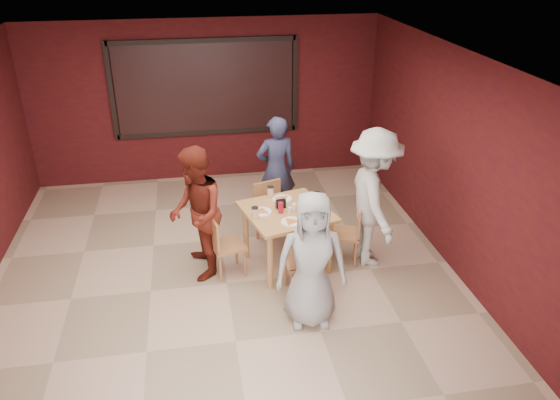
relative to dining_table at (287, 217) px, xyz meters
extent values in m
plane|color=tan|center=(-0.83, -0.32, -0.72)|extent=(7.00, 7.00, 0.00)
cube|color=black|center=(-0.83, 3.13, 0.93)|extent=(3.00, 0.02, 1.50)
cube|color=tan|center=(0.00, 0.00, 0.08)|extent=(1.27, 1.27, 0.04)
cylinder|color=tan|center=(-0.51, 0.30, -0.33)|extent=(0.08, 0.08, 0.78)
cylinder|color=tan|center=(0.30, 0.51, -0.33)|extent=(0.08, 0.08, 0.78)
cylinder|color=tan|center=(-0.30, -0.51, -0.33)|extent=(0.08, 0.08, 0.78)
cylinder|color=tan|center=(0.51, -0.30, -0.33)|extent=(0.08, 0.08, 0.78)
cylinder|color=white|center=(0.00, -0.33, 0.11)|extent=(0.26, 0.26, 0.01)
cone|color=#D5954B|center=(0.00, -0.33, 0.13)|extent=(0.24, 0.24, 0.02)
cylinder|color=#F7EFC4|center=(0.14, -0.43, 0.18)|extent=(0.09, 0.09, 0.14)
cylinder|color=black|center=(0.14, -0.43, 0.25)|extent=(0.09, 0.09, 0.01)
cylinder|color=white|center=(0.00, 0.33, 0.11)|extent=(0.26, 0.26, 0.01)
cone|color=#D5954B|center=(0.00, 0.33, 0.13)|extent=(0.24, 0.24, 0.02)
cylinder|color=#F7EFC4|center=(-0.14, 0.43, 0.18)|extent=(0.09, 0.09, 0.14)
cylinder|color=black|center=(-0.14, 0.43, 0.25)|extent=(0.09, 0.09, 0.01)
cylinder|color=white|center=(-0.33, 0.00, 0.11)|extent=(0.26, 0.26, 0.01)
cone|color=#D5954B|center=(-0.33, 0.00, 0.13)|extent=(0.24, 0.24, 0.02)
cylinder|color=#F7EFC4|center=(-0.43, -0.14, 0.18)|extent=(0.09, 0.09, 0.14)
cylinder|color=black|center=(-0.43, -0.14, 0.25)|extent=(0.09, 0.09, 0.01)
cylinder|color=white|center=(0.33, 0.00, 0.11)|extent=(0.26, 0.26, 0.01)
cone|color=#D5954B|center=(0.33, 0.00, 0.13)|extent=(0.24, 0.24, 0.02)
cylinder|color=#F7EFC4|center=(0.43, 0.14, 0.18)|extent=(0.09, 0.09, 0.14)
cylinder|color=black|center=(0.43, 0.14, 0.25)|extent=(0.09, 0.09, 0.01)
cylinder|color=silver|center=(0.09, -0.03, 0.16)|extent=(0.06, 0.06, 0.10)
cylinder|color=silver|center=(0.02, -0.09, 0.15)|extent=(0.05, 0.05, 0.08)
cylinder|color=maroon|center=(-0.09, -0.05, 0.18)|extent=(0.07, 0.07, 0.15)
cube|color=black|center=(-0.06, 0.08, 0.16)|extent=(0.13, 0.08, 0.12)
cube|color=#B16A45|center=(0.08, -0.66, -0.26)|extent=(0.46, 0.46, 0.04)
cylinder|color=#B16A45|center=(0.26, -0.47, -0.50)|extent=(0.04, 0.04, 0.44)
cylinder|color=#B16A45|center=(-0.10, -0.49, -0.50)|extent=(0.04, 0.04, 0.44)
cylinder|color=#B16A45|center=(0.27, -0.83, -0.50)|extent=(0.04, 0.04, 0.44)
cylinder|color=#B16A45|center=(-0.09, -0.85, -0.50)|extent=(0.04, 0.04, 0.44)
cube|color=#B16A45|center=(0.09, -0.86, -0.01)|extent=(0.45, 0.06, 0.42)
cube|color=#B16A45|center=(-0.07, 0.63, -0.28)|extent=(0.54, 0.54, 0.04)
cylinder|color=#B16A45|center=(-0.18, 0.41, -0.51)|extent=(0.04, 0.04, 0.41)
cylinder|color=#B16A45|center=(0.15, 0.52, -0.51)|extent=(0.04, 0.04, 0.41)
cylinder|color=#B16A45|center=(-0.29, 0.73, -0.51)|extent=(0.04, 0.04, 0.41)
cylinder|color=#B16A45|center=(0.03, 0.84, -0.51)|extent=(0.04, 0.04, 0.41)
cube|color=#B16A45|center=(-0.13, 0.81, -0.04)|extent=(0.41, 0.17, 0.40)
cube|color=#B16A45|center=(-0.78, -0.07, -0.30)|extent=(0.49, 0.49, 0.04)
cylinder|color=#B16A45|center=(-0.58, -0.19, -0.52)|extent=(0.03, 0.03, 0.39)
cylinder|color=#B16A45|center=(-0.66, 0.13, -0.52)|extent=(0.03, 0.03, 0.39)
cylinder|color=#B16A45|center=(-0.90, -0.27, -0.52)|extent=(0.03, 0.03, 0.39)
cylinder|color=#B16A45|center=(-0.98, 0.05, -0.52)|extent=(0.03, 0.03, 0.39)
cube|color=#B16A45|center=(-0.96, -0.11, -0.07)|extent=(0.13, 0.40, 0.39)
cube|color=#B16A45|center=(0.78, -0.04, -0.30)|extent=(0.51, 0.51, 0.04)
cylinder|color=#B16A45|center=(0.67, 0.17, -0.52)|extent=(0.03, 0.03, 0.40)
cylinder|color=#B16A45|center=(0.57, -0.15, -0.52)|extent=(0.03, 0.03, 0.40)
cylinder|color=#B16A45|center=(0.98, 0.07, -0.52)|extent=(0.03, 0.03, 0.40)
cylinder|color=#B16A45|center=(0.89, -0.25, -0.52)|extent=(0.03, 0.03, 0.40)
cube|color=#B16A45|center=(0.95, -0.09, -0.07)|extent=(0.15, 0.40, 0.39)
imported|color=#A7A7A7|center=(0.06, -1.20, 0.09)|extent=(0.84, 0.60, 1.62)
imported|color=#313557|center=(0.08, 1.32, 0.11)|extent=(0.64, 0.46, 1.66)
imported|color=maroon|center=(-1.16, 0.01, 0.15)|extent=(0.70, 0.88, 1.74)
imported|color=silver|center=(1.14, -0.08, 0.22)|extent=(0.73, 1.23, 1.88)
camera|label=1|loc=(-1.16, -6.14, 3.34)|focal=35.00mm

